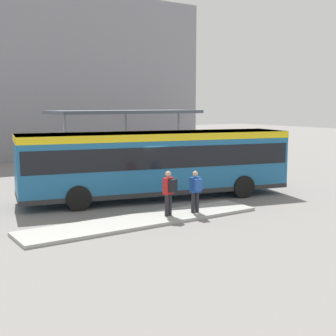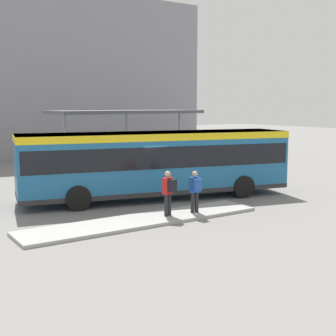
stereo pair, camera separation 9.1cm
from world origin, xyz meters
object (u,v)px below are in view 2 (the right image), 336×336
Objects in this scene: city_bus at (157,160)px; bicycle_black at (245,166)px; pedestrian_companion at (195,189)px; bicycle_blue at (232,165)px; potted_planter_near_shelter at (97,177)px; pedestrian_waiting at (169,190)px; bicycle_orange at (264,169)px; bicycle_white at (250,168)px.

bicycle_black is at bearing 36.81° from city_bus.
bicycle_blue is at bearing -39.80° from pedestrian_companion.
pedestrian_waiting is at bearing -91.54° from potted_planter_near_shelter.
bicycle_black is (-0.02, 1.60, 0.01)m from bicycle_orange.
city_bus is at bearing -64.89° from potted_planter_near_shelter.
pedestrian_waiting is 1.00× the size of bicycle_orange.
bicycle_white is at bearing -158.37° from bicycle_orange.
pedestrian_companion is 12.18m from bicycle_black.
pedestrian_companion reaches higher than bicycle_black.
bicycle_black reaches higher than bicycle_blue.
bicycle_white is at bearing 163.34° from bicycle_black.
city_bus is 9.35m from bicycle_white.
bicycle_blue is 10.28m from potted_planter_near_shelter.
city_bus is 7.72× the size of pedestrian_companion.
bicycle_orange is at bearing 27.70° from city_bus.
pedestrian_companion is 11.28m from bicycle_orange.
city_bus is 9.41m from bicycle_orange.
bicycle_black is (9.54, 7.55, -0.67)m from pedestrian_companion.
bicycle_blue is (10.33, 8.21, -0.71)m from pedestrian_waiting.
bicycle_blue is (9.22, 8.35, -0.67)m from pedestrian_companion.
city_bus is 3.90m from pedestrian_waiting.
bicycle_white is (9.25, 6.75, -0.65)m from pedestrian_companion.
potted_planter_near_shelter is (-10.15, -1.57, 0.33)m from bicycle_blue.
bicycle_black is at bearing 29.47° from bicycle_blue.
bicycle_black is (8.98, 3.95, -1.39)m from city_bus.
bicycle_orange is 0.94× the size of bicycle_white.
bicycle_blue is at bearing -72.18° from pedestrian_waiting.
bicycle_white is at bearing -45.85° from pedestrian_companion.
city_bus is at bearing -46.36° from pedestrian_waiting.
city_bus reaches higher than bicycle_blue.
bicycle_orange is (10.67, 5.81, -0.72)m from pedestrian_waiting.
pedestrian_companion is at bearing -118.12° from pedestrian_waiting.
city_bus is 9.91m from bicycle_black.
pedestrian_companion is (-0.55, -3.61, -0.72)m from city_bus.
city_bus is 7.39× the size of pedestrian_waiting.
pedestrian_companion is 11.47m from bicycle_white.
city_bus is 7.40× the size of bicycle_orange.
pedestrian_companion is 6.85m from potted_planter_near_shelter.
potted_planter_near_shelter is at bearing -94.09° from bicycle_orange.
pedestrian_waiting is at bearing 128.00° from bicycle_black.
bicycle_white is 10.19m from potted_planter_near_shelter.
bicycle_black is at bearing -178.79° from bicycle_orange.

